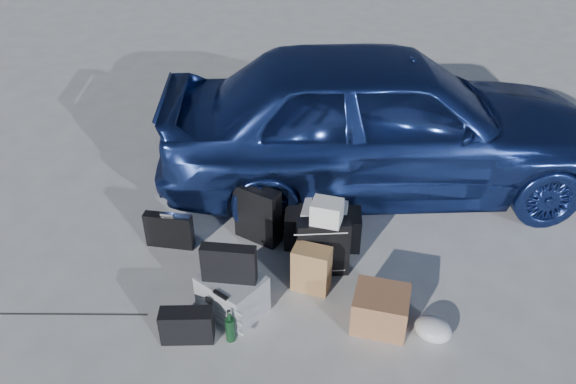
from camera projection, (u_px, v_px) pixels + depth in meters
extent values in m
plane|color=#B9B8B3|center=(233.00, 314.00, 4.54)|extent=(60.00, 60.00, 0.00)
imported|color=navy|center=(383.00, 119.00, 5.74)|extent=(4.90, 3.32, 1.55)
cube|color=#A8ABAE|center=(232.00, 294.00, 4.49)|extent=(0.58, 0.53, 0.34)
cube|color=black|center=(229.00, 264.00, 4.30)|extent=(0.44, 0.19, 0.32)
cube|color=black|center=(169.00, 230.00, 5.18)|extent=(0.46, 0.17, 0.35)
cube|color=black|center=(258.00, 214.00, 5.21)|extent=(0.46, 0.26, 0.57)
cube|color=black|center=(323.00, 247.00, 4.83)|extent=(0.48, 0.32, 0.54)
cube|color=silver|center=(327.00, 212.00, 4.63)|extent=(0.26, 0.21, 0.20)
cube|color=black|center=(323.00, 228.00, 5.21)|extent=(0.75, 0.47, 0.35)
cube|color=silver|center=(325.00, 211.00, 5.08)|extent=(0.44, 0.35, 0.07)
cube|color=black|center=(327.00, 205.00, 5.04)|extent=(0.30, 0.26, 0.05)
cube|color=#A47447|center=(311.00, 269.00, 4.69)|extent=(0.31, 0.19, 0.41)
cube|color=brown|center=(380.00, 309.00, 4.37)|extent=(0.44, 0.39, 0.32)
ellipsoid|color=silver|center=(433.00, 329.00, 4.31)|extent=(0.35, 0.32, 0.16)
cube|color=black|center=(187.00, 325.00, 4.26)|extent=(0.43, 0.28, 0.28)
cylinder|color=black|center=(230.00, 326.00, 4.25)|extent=(0.09, 0.09, 0.29)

